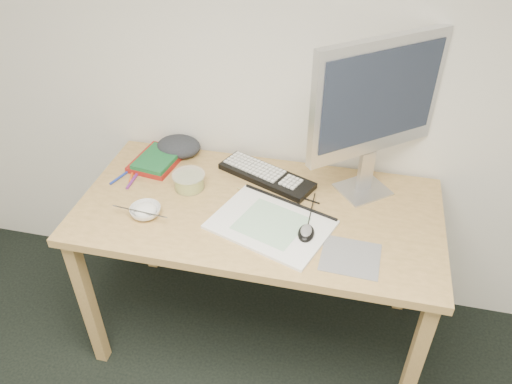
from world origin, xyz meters
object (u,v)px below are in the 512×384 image
Objects in this scene: sketchpad at (271,225)px; keyboard at (266,176)px; desk at (258,224)px; rice_bowl at (146,211)px; monitor at (377,102)px.

keyboard reaches higher than sketchpad.
desk is 0.44m from rice_bowl.
sketchpad is 1.01× the size of keyboard.
sketchpad is 0.66× the size of monitor.
keyboard is 0.52m from rice_bowl.
monitor is at bearing 62.49° from sketchpad.
sketchpad is 0.48m from rice_bowl.
monitor reaches higher than keyboard.
monitor reaches higher than rice_bowl.
desk is 0.65m from monitor.
rice_bowl is at bearing -160.94° from desk.
sketchpad is at bearing -54.09° from desk.
keyboard is at bearing 124.51° from sketchpad.
desk is at bearing 168.14° from monitor.
rice_bowl is (-0.47, -0.05, 0.01)m from sketchpad.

